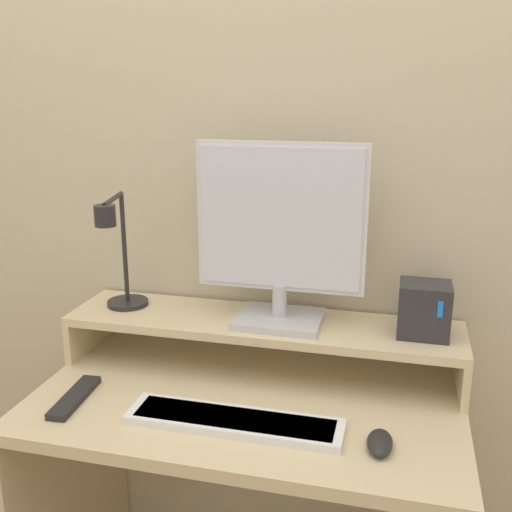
{
  "coord_description": "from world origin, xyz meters",
  "views": [
    {
      "loc": [
        0.33,
        -0.94,
        1.49
      ],
      "look_at": [
        0.02,
        0.31,
        1.12
      ],
      "focal_mm": 42.0,
      "sensor_mm": 36.0,
      "label": 1
    }
  ],
  "objects": [
    {
      "name": "keyboard",
      "position": [
        0.01,
        0.16,
        0.79
      ],
      "size": [
        0.47,
        0.11,
        0.02
      ],
      "color": "white",
      "rests_on": "desk"
    },
    {
      "name": "monitor_shelf",
      "position": [
        0.0,
        0.44,
        0.89
      ],
      "size": [
        1.01,
        0.23,
        0.13
      ],
      "color": "beige",
      "rests_on": "desk"
    },
    {
      "name": "wall_back",
      "position": [
        0.0,
        0.6,
        1.25
      ],
      "size": [
        6.0,
        0.05,
        2.5
      ],
      "color": "beige",
      "rests_on": "ground_plane"
    },
    {
      "name": "remote_control",
      "position": [
        -0.38,
        0.17,
        0.79
      ],
      "size": [
        0.06,
        0.19,
        0.02
      ],
      "color": "black",
      "rests_on": "desk"
    },
    {
      "name": "desk_lamp",
      "position": [
        -0.37,
        0.4,
        1.06
      ],
      "size": [
        0.12,
        0.24,
        0.31
      ],
      "color": "black",
      "rests_on": "monitor_shelf"
    },
    {
      "name": "monitor",
      "position": [
        0.05,
        0.44,
        1.15
      ],
      "size": [
        0.42,
        0.17,
        0.45
      ],
      "color": "#BCBCC1",
      "rests_on": "monitor_shelf"
    },
    {
      "name": "desk",
      "position": [
        0.0,
        0.28,
        0.53
      ],
      "size": [
        1.01,
        0.56,
        0.78
      ],
      "color": "beige",
      "rests_on": "ground_plane"
    },
    {
      "name": "mouse",
      "position": [
        0.32,
        0.15,
        0.79
      ],
      "size": [
        0.05,
        0.1,
        0.03
      ],
      "color": "black",
      "rests_on": "desk"
    },
    {
      "name": "router_dock",
      "position": [
        0.4,
        0.45,
        0.98
      ],
      "size": [
        0.12,
        0.1,
        0.13
      ],
      "color": "#28282D",
      "rests_on": "monitor_shelf"
    }
  ]
}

